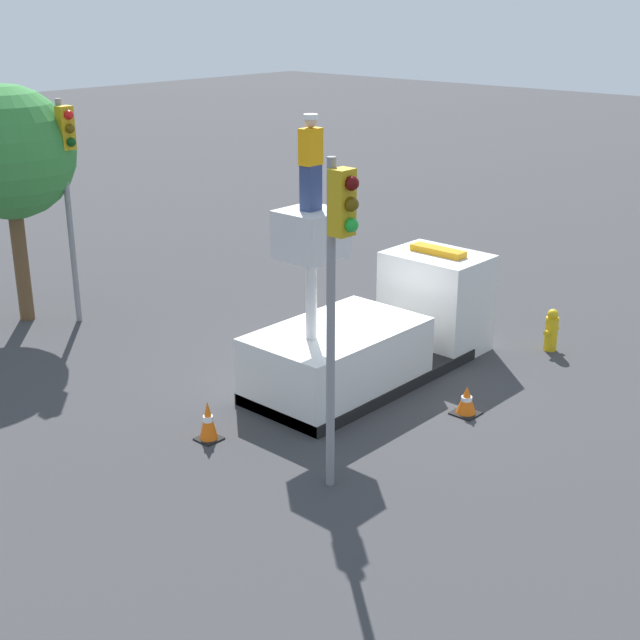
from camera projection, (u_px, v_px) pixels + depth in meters
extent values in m
plane|color=#38383A|center=(362.00, 380.00, 18.88)|extent=(120.00, 120.00, 0.00)
cube|color=black|center=(362.00, 375.00, 18.84)|extent=(5.22, 2.25, 0.24)
cube|color=silver|center=(337.00, 361.00, 18.08)|extent=(3.62, 2.19, 1.41)
cube|color=silver|center=(436.00, 301.00, 20.31)|extent=(1.61, 2.19, 2.24)
cube|color=black|center=(457.00, 275.00, 20.72)|extent=(0.03, 1.86, 0.90)
cube|color=orange|center=(438.00, 251.00, 19.91)|extent=(0.36, 1.31, 0.14)
cylinder|color=silver|center=(311.00, 296.00, 17.01)|extent=(0.22, 0.22, 1.74)
cube|color=silver|center=(311.00, 234.00, 16.59)|extent=(1.08, 1.08, 0.90)
cube|color=navy|center=(311.00, 188.00, 16.30)|extent=(0.34, 0.26, 0.84)
cube|color=#F29E0C|center=(311.00, 147.00, 16.04)|extent=(0.40, 0.26, 0.66)
sphere|color=beige|center=(311.00, 122.00, 15.89)|extent=(0.23, 0.23, 0.23)
cylinder|color=white|center=(311.00, 117.00, 15.86)|extent=(0.26, 0.26, 0.09)
cylinder|color=gray|center=(331.00, 331.00, 13.94)|extent=(0.14, 0.14, 5.45)
cube|color=#B79314|center=(342.00, 202.00, 13.10)|extent=(0.34, 0.28, 1.00)
sphere|color=#490707|center=(352.00, 183.00, 12.88)|extent=(0.22, 0.22, 0.22)
sphere|color=#503C07|center=(351.00, 204.00, 12.98)|extent=(0.22, 0.22, 0.22)
sphere|color=green|center=(351.00, 225.00, 13.09)|extent=(0.22, 0.22, 0.22)
cylinder|color=gray|center=(69.00, 214.00, 21.45)|extent=(0.14, 0.14, 5.45)
cube|color=#B79314|center=(66.00, 128.00, 20.61)|extent=(0.34, 0.28, 1.00)
sphere|color=red|center=(69.00, 115.00, 20.39)|extent=(0.22, 0.22, 0.22)
sphere|color=#503C07|center=(70.00, 129.00, 20.49)|extent=(0.22, 0.22, 0.22)
sphere|color=#083710|center=(71.00, 142.00, 20.60)|extent=(0.22, 0.22, 0.22)
cylinder|color=gold|center=(551.00, 334.00, 20.38)|extent=(0.29, 0.29, 0.79)
sphere|color=gold|center=(553.00, 314.00, 20.22)|extent=(0.25, 0.25, 0.25)
cylinder|color=gold|center=(547.00, 333.00, 20.21)|extent=(0.12, 0.12, 0.12)
cylinder|color=gold|center=(556.00, 328.00, 20.49)|extent=(0.12, 0.12, 0.12)
cube|color=black|center=(209.00, 439.00, 16.35)|extent=(0.42, 0.42, 0.03)
cone|color=orange|center=(208.00, 421.00, 16.22)|extent=(0.35, 0.35, 0.77)
cylinder|color=white|center=(208.00, 419.00, 16.21)|extent=(0.18, 0.18, 0.11)
cube|color=black|center=(466.00, 413.00, 17.36)|extent=(0.49, 0.49, 0.03)
cone|color=orange|center=(467.00, 400.00, 17.26)|extent=(0.41, 0.41, 0.59)
cylinder|color=white|center=(467.00, 399.00, 17.25)|extent=(0.21, 0.21, 0.08)
cylinder|color=brown|center=(21.00, 260.00, 21.97)|extent=(0.36, 0.36, 3.09)
sphere|color=#337F38|center=(8.00, 152.00, 21.07)|extent=(3.18, 3.18, 3.18)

